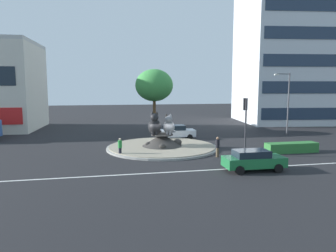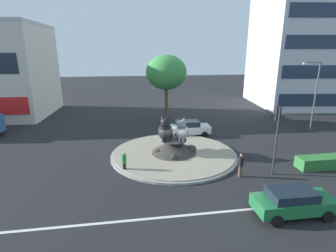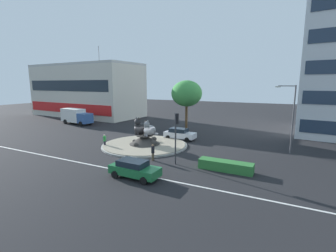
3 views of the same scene
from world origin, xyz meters
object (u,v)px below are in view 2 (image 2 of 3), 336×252
cat_statue_grey (182,131)px  sedan_on_far_lane (189,128)px  streetlight_arm (314,92)px  pedestrian_green_shirt (124,162)px  pedestrian_black_shirt (241,165)px  cat_statue_black (165,130)px  hatchback_near_shophouse (293,201)px  broadleaf_tree_behind_island (166,73)px  traffic_light_mast (277,128)px  office_tower (324,4)px

cat_statue_grey → sedan_on_far_lane: bearing=177.5°
streetlight_arm → pedestrian_green_shirt: size_ratio=4.78×
pedestrian_black_shirt → sedan_on_far_lane: pedestrian_black_shirt is taller
cat_statue_black → hatchback_near_shophouse: bearing=39.1°
pedestrian_black_shirt → pedestrian_green_shirt: (-8.24, 2.03, -0.09)m
broadleaf_tree_behind_island → cat_statue_grey: bearing=-91.6°
traffic_light_mast → pedestrian_black_shirt: 3.65m
cat_statue_grey → pedestrian_black_shirt: size_ratio=1.19×
cat_statue_black → sedan_on_far_lane: bearing=155.8°
cat_statue_black → pedestrian_green_shirt: (-3.50, -2.77, -1.43)m
broadleaf_tree_behind_island → cat_statue_black: bearing=-98.8°
office_tower → pedestrian_black_shirt: (-23.30, -24.13, -15.11)m
office_tower → streetlight_arm: bearing=-118.9°
broadleaf_tree_behind_island → hatchback_near_shophouse: bearing=-79.2°
cat_statue_black → pedestrian_black_shirt: size_ratio=1.32×
streetlight_arm → office_tower: bearing=-128.7°
traffic_light_mast → broadleaf_tree_behind_island: bearing=24.8°
cat_statue_grey → streetlight_arm: streetlight_arm is taller
hatchback_near_shophouse → pedestrian_black_shirt: bearing=102.4°
pedestrian_green_shirt → pedestrian_black_shirt: bearing=-10.3°
pedestrian_black_shirt → hatchback_near_shophouse: 4.81m
office_tower → sedan_on_far_lane: 32.32m
cat_statue_grey → pedestrian_black_shirt: cat_statue_grey is taller
streetlight_arm → sedan_on_far_lane: (-13.91, 0.52, -3.60)m
pedestrian_black_shirt → cat_statue_black: bearing=-95.4°
hatchback_near_shophouse → cat_statue_black: bearing=121.8°
cat_statue_grey → pedestrian_black_shirt: bearing=51.8°
broadleaf_tree_behind_island → pedestrian_black_shirt: broadleaf_tree_behind_island is taller
cat_statue_black → sedan_on_far_lane: (3.28, 5.18, -1.43)m
office_tower → hatchback_near_shophouse: (-22.34, -28.84, -15.25)m
broadleaf_tree_behind_island → pedestrian_green_shirt: (-5.24, -14.03, -5.42)m
hatchback_near_shophouse → sedan_on_far_lane: bearing=100.3°
traffic_light_mast → office_tower: office_tower is taller
sedan_on_far_lane → pedestrian_green_shirt: bearing=-129.4°
office_tower → pedestrian_black_shirt: 36.79m
broadleaf_tree_behind_island → streetlight_arm: broadleaf_tree_behind_island is taller
traffic_light_mast → sedan_on_far_lane: 10.96m
pedestrian_black_shirt → hatchback_near_shophouse: size_ratio=0.40×
broadleaf_tree_behind_island → hatchback_near_shophouse: broadleaf_tree_behind_island is taller
cat_statue_black → office_tower: size_ratio=0.07×
cat_statue_black → streetlight_arm: size_ratio=0.30×
streetlight_arm → sedan_on_far_lane: 14.38m
broadleaf_tree_behind_island → pedestrian_green_shirt: broadleaf_tree_behind_island is taller
streetlight_arm → pedestrian_black_shirt: 16.02m
traffic_light_mast → hatchback_near_shophouse: traffic_light_mast is taller
traffic_light_mast → hatchback_near_shophouse: size_ratio=1.15×
pedestrian_green_shirt → hatchback_near_shophouse: pedestrian_green_shirt is taller
traffic_light_mast → cat_statue_black: bearing=63.1°
cat_statue_black → pedestrian_green_shirt: cat_statue_black is taller
traffic_light_mast → pedestrian_green_shirt: bearing=85.7°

